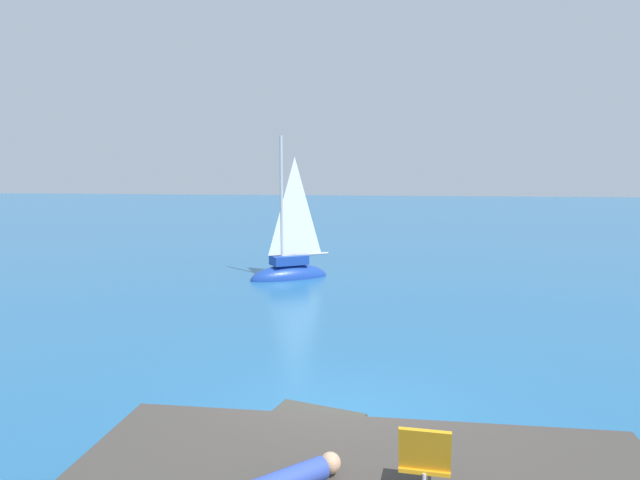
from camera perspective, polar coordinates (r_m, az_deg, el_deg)
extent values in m
plane|color=#236093|center=(9.60, 2.36, -16.83)|extent=(160.00, 160.00, 0.00)
cube|color=#48343C|center=(8.30, 6.74, -20.85)|extent=(1.05, 1.21, 0.85)
cube|color=#3F3E36|center=(8.71, -1.07, -19.42)|extent=(1.68, 1.54, 0.90)
ellipsoid|color=#193D99|center=(21.13, -2.99, -3.70)|extent=(2.96, 2.44, 1.00)
cube|color=#193D99|center=(21.02, -3.00, -1.93)|extent=(1.44, 1.28, 0.33)
cylinder|color=#B7B7BC|center=(20.71, -3.73, 3.77)|extent=(0.11, 0.11, 4.53)
cylinder|color=#B2B2B7|center=(21.25, -1.42, -1.41)|extent=(1.55, 1.08, 0.09)
pyramid|color=white|center=(20.91, -2.44, 3.31)|extent=(1.23, 0.85, 3.44)
sphere|color=tan|center=(6.52, 1.00, -20.67)|extent=(0.22, 0.22, 0.22)
cube|color=orange|center=(6.20, 10.13, -20.14)|extent=(0.52, 0.55, 0.04)
cube|color=orange|center=(5.87, 10.06, -19.33)|extent=(0.49, 0.19, 0.45)
cylinder|color=silver|center=(6.46, 10.19, -20.70)|extent=(0.04, 0.04, 0.35)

